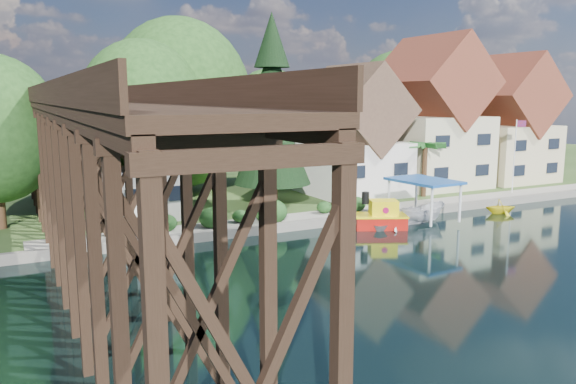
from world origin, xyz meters
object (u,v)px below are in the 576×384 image
house_left (352,140)px  boat_canopy (423,204)px  palm_tree (425,147)px  tugboat (381,217)px  flagpole (516,149)px  trestle_bridge (86,166)px  house_center (431,122)px  conifer (272,115)px  boat_white_a (390,221)px  house_right (505,127)px  boat_yellow (501,206)px  shed (145,169)px

house_left → boat_canopy: size_ratio=2.19×
palm_tree → tugboat: (-8.87, -6.11, -3.92)m
flagpole → boat_canopy: (-13.06, -3.64, -3.08)m
trestle_bridge → house_center: (32.00, 11.33, 1.07)m
palm_tree → house_left: bearing=139.5°
house_center → boat_canopy: bearing=-132.3°
house_left → conifer: (-8.54, -2.06, 2.28)m
flagpole → tugboat: bearing=-167.7°
house_left → boat_white_a: bearing=-108.7°
tugboat → house_right: bearing=24.3°
palm_tree → boat_yellow: (2.12, -6.32, -4.07)m
house_center → trestle_bridge: bearing=-160.5°
tugboat → boat_white_a: bearing=4.3°
house_right → shed: 36.08m
flagpole → boat_yellow: (-5.69, -3.85, -3.79)m
trestle_bridge → conifer: bearing=31.2°
boat_canopy → boat_yellow: size_ratio=2.16×
palm_tree → flagpole: bearing=-17.5°
house_left → boat_canopy: house_left is taller
flagpole → boat_yellow: size_ratio=2.73×
house_center → tugboat: house_center is taller
conifer → boat_white_a: size_ratio=3.71×
house_left → house_center: size_ratio=0.79×
house_right → boat_white_a: bearing=-155.0°
conifer → tugboat: bearing=-61.8°
trestle_bridge → house_right: bearing=14.8°
house_left → boat_canopy: (-0.62, -10.06, -3.81)m
flagpole → boat_white_a: bearing=-167.3°
boat_canopy → boat_yellow: boat_canopy is taller
trestle_bridge → boat_yellow: trestle_bridge is taller
boat_white_a → boat_yellow: (10.12, -0.27, 0.21)m
boat_white_a → boat_yellow: boat_yellow is taller
conifer → boat_white_a: conifer is taller
tugboat → shed: bearing=148.1°
house_left → house_center: 9.10m
conifer → palm_tree: conifer is taller
boat_yellow → palm_tree: bearing=38.4°
flagpole → house_right: bearing=49.0°
house_right → palm_tree: bearing=-163.6°
conifer → flagpole: 21.63m
tugboat → boat_yellow: (10.99, -0.21, -0.15)m
conifer → house_left: bearing=13.6°
flagpole → palm_tree: bearing=162.5°
tugboat → conifer: bearing=118.2°
house_center → boat_white_a: bearing=-139.7°
house_right → tugboat: (-22.25, -10.06, -5.01)m
palm_tree → boat_canopy: palm_tree is taller
conifer → palm_tree: size_ratio=3.00×
house_right → boat_white_a: size_ratio=3.21×
trestle_bridge → shed: size_ratio=5.63×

